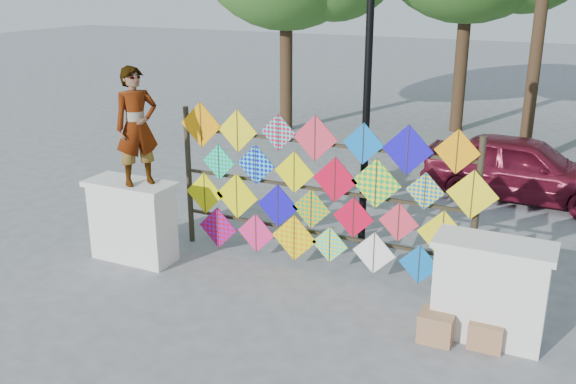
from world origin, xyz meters
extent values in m
plane|color=gray|center=(0.00, 0.00, 0.00)|extent=(80.00, 80.00, 0.00)
cube|color=silver|center=(-2.70, -0.20, 0.60)|extent=(1.30, 0.55, 1.20)
cube|color=silver|center=(-2.70, -0.20, 1.24)|extent=(1.40, 0.65, 0.08)
cube|color=silver|center=(2.70, -0.20, 0.60)|extent=(1.30, 0.55, 1.20)
cube|color=silver|center=(2.70, -0.20, 1.24)|extent=(1.40, 0.65, 0.08)
cylinder|color=#2D2619|center=(-2.30, 0.80, 1.15)|extent=(0.09, 0.09, 2.30)
cylinder|color=#2D2619|center=(2.30, 0.80, 1.15)|extent=(0.09, 0.09, 2.30)
cube|color=#2D2619|center=(0.00, 0.80, 0.55)|extent=(4.60, 0.04, 0.04)
cube|color=#2D2619|center=(0.00, 0.80, 1.25)|extent=(4.60, 0.04, 0.04)
cube|color=#2D2619|center=(0.00, 0.80, 1.95)|extent=(4.60, 0.04, 0.04)
cube|color=orange|center=(-1.98, 0.74, 2.05)|extent=(0.74, 0.01, 0.74)
cube|color=#2D2619|center=(-1.98, 0.73, 2.05)|extent=(0.01, 0.01, 0.72)
cube|color=yellow|center=(-1.32, 0.74, 2.01)|extent=(0.67, 0.01, 0.67)
cube|color=#2D2619|center=(-1.32, 0.73, 2.01)|extent=(0.01, 0.01, 0.66)
cube|color=#0EE4E4|center=(-0.63, 0.74, 2.06)|extent=(0.57, 0.01, 0.57)
cube|color=#2D2619|center=(-0.63, 0.73, 2.06)|extent=(0.01, 0.01, 0.56)
cube|color=#D82F46|center=(-0.03, 0.74, 2.04)|extent=(0.70, 0.01, 0.70)
cube|color=#2D2619|center=(-0.03, 0.73, 2.04)|extent=(0.01, 0.01, 0.68)
cube|color=blue|center=(0.70, 0.74, 2.04)|extent=(0.60, 0.01, 0.60)
cube|color=#2D2619|center=(0.70, 0.73, 2.04)|extent=(0.01, 0.01, 0.59)
cube|color=#1408C6|center=(1.33, 0.74, 2.02)|extent=(0.71, 0.01, 0.71)
cube|color=#2D2619|center=(1.33, 0.73, 2.02)|extent=(0.01, 0.01, 0.70)
cube|color=orange|center=(1.99, 0.74, 2.07)|extent=(0.61, 0.01, 0.61)
cube|color=#2D2619|center=(1.99, 0.73, 2.07)|extent=(0.01, 0.01, 0.60)
cube|color=green|center=(-1.65, 0.70, 1.49)|extent=(0.58, 0.01, 0.58)
cube|color=#2D2619|center=(-1.65, 0.69, 1.49)|extent=(0.01, 0.01, 0.57)
cube|color=#0EE4E4|center=(-0.99, 0.70, 1.53)|extent=(0.63, 0.01, 0.63)
cube|color=#2D2619|center=(-0.99, 0.69, 1.53)|extent=(0.01, 0.01, 0.62)
cube|color=yellow|center=(-0.35, 0.70, 1.49)|extent=(0.65, 0.01, 0.65)
cube|color=#2D2619|center=(-0.35, 0.69, 1.49)|extent=(0.01, 0.01, 0.64)
cube|color=red|center=(0.30, 0.70, 1.47)|extent=(0.69, 0.01, 0.69)
cube|color=#2D2619|center=(0.30, 0.69, 1.47)|extent=(0.01, 0.01, 0.68)
cube|color=green|center=(0.92, 0.70, 1.50)|extent=(0.74, 0.01, 0.74)
cube|color=#2D2619|center=(0.92, 0.69, 1.50)|extent=(0.01, 0.01, 0.72)
cube|color=yellow|center=(1.62, 0.70, 1.48)|extent=(0.54, 0.01, 0.54)
cube|color=#2D2619|center=(1.62, 0.69, 1.48)|extent=(0.01, 0.01, 0.53)
cube|color=yellow|center=(2.25, 0.70, 1.52)|extent=(0.69, 0.01, 0.69)
cube|color=#2D2619|center=(2.25, 0.69, 1.52)|extent=(0.01, 0.01, 0.68)
cube|color=yellow|center=(-1.91, 0.66, 0.95)|extent=(0.69, 0.01, 0.69)
cube|color=#2D2619|center=(-1.91, 0.65, 0.95)|extent=(0.01, 0.01, 0.68)
cube|color=yellow|center=(-1.32, 0.66, 0.99)|extent=(0.75, 0.01, 0.75)
cube|color=#2D2619|center=(-1.32, 0.65, 0.99)|extent=(0.01, 0.01, 0.73)
cube|color=#1408C6|center=(-0.60, 0.66, 0.94)|extent=(0.69, 0.01, 0.69)
cube|color=#2D2619|center=(-0.60, 0.65, 0.94)|extent=(0.01, 0.01, 0.67)
cube|color=green|center=(-0.05, 0.66, 0.98)|extent=(0.62, 0.01, 0.62)
cube|color=#2D2619|center=(-0.05, 0.65, 0.98)|extent=(0.01, 0.01, 0.61)
cube|color=red|center=(0.62, 0.66, 0.95)|extent=(0.63, 0.01, 0.63)
cube|color=#2D2619|center=(0.62, 0.65, 0.95)|extent=(0.01, 0.01, 0.62)
cube|color=#D82F46|center=(1.29, 0.66, 0.99)|extent=(0.58, 0.01, 0.58)
cube|color=#2D2619|center=(1.29, 0.65, 0.99)|extent=(0.01, 0.01, 0.57)
cube|color=yellow|center=(1.91, 0.66, 0.91)|extent=(0.71, 0.01, 0.71)
cube|color=#2D2619|center=(1.91, 0.65, 0.91)|extent=(0.01, 0.01, 0.70)
cube|color=#7116AA|center=(-1.66, 0.62, 0.41)|extent=(0.70, 0.01, 0.70)
cube|color=#2D2619|center=(-1.66, 0.61, 0.41)|extent=(0.01, 0.01, 0.68)
cube|color=#F31697|center=(-0.96, 0.62, 0.44)|extent=(0.65, 0.01, 0.65)
cube|color=#2D2619|center=(-0.96, 0.61, 0.44)|extent=(0.01, 0.01, 0.64)
cube|color=yellow|center=(-0.30, 0.62, 0.48)|extent=(0.75, 0.01, 0.75)
cube|color=#2D2619|center=(-0.30, 0.61, 0.48)|extent=(0.01, 0.01, 0.73)
cube|color=#0EE4E4|center=(0.28, 0.62, 0.48)|extent=(0.57, 0.01, 0.57)
cube|color=#2D2619|center=(0.28, 0.61, 0.48)|extent=(0.01, 0.01, 0.56)
cube|color=white|center=(0.96, 0.62, 0.47)|extent=(0.65, 0.01, 0.65)
cube|color=#2D2619|center=(0.96, 0.61, 0.47)|extent=(0.01, 0.01, 0.63)
cube|color=blue|center=(1.63, 0.62, 0.43)|extent=(0.59, 0.01, 0.59)
cube|color=#2D2619|center=(1.63, 0.61, 0.43)|extent=(0.01, 0.01, 0.58)
cube|color=red|center=(2.26, 0.62, 0.46)|extent=(0.68, 0.01, 0.68)
cube|color=#2D2619|center=(2.26, 0.61, 0.46)|extent=(0.01, 0.01, 0.67)
cylinder|color=#3E2B1A|center=(-4.50, 9.00, 1.93)|extent=(0.36, 0.36, 3.85)
cylinder|color=#3E2B1A|center=(0.00, 11.00, 2.06)|extent=(0.36, 0.36, 4.12)
cylinder|color=#3E2B1A|center=(2.20, 8.00, 2.75)|extent=(0.28, 0.28, 5.50)
imported|color=#99999E|center=(-2.48, -0.20, 2.16)|extent=(0.71, 0.77, 1.76)
imported|color=maroon|center=(2.42, 5.47, 0.65)|extent=(3.88, 1.71, 1.30)
cylinder|color=black|center=(0.30, 2.00, 2.10)|extent=(0.12, 0.12, 4.20)
cube|color=#976C49|center=(2.16, -0.53, 0.18)|extent=(0.41, 0.37, 0.37)
cube|color=#976C49|center=(2.74, -0.40, 0.17)|extent=(0.40, 0.37, 0.34)
camera|label=1|loc=(3.52, -7.54, 4.24)|focal=40.00mm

